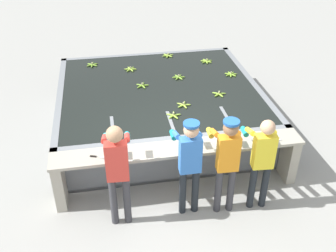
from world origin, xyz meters
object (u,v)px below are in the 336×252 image
(worker_2, at_px, (227,157))
(banana_bunch_floating_6, at_px, (168,55))
(worker_3, at_px, (262,156))
(banana_bunch_floating_3, at_px, (231,74))
(banana_bunch_floating_9, at_px, (179,77))
(knife_1, at_px, (98,157))
(worker_0, at_px, (117,167))
(knife_0, at_px, (268,141))
(banana_bunch_floating_0, at_px, (142,85))
(banana_bunch_floating_5, at_px, (92,65))
(banana_bunch_floating_4, at_px, (219,94))
(banana_bunch_floating_7, at_px, (183,105))
(banana_bunch_floating_8, at_px, (173,115))
(banana_bunch_floating_1, at_px, (206,61))
(banana_bunch_floating_2, at_px, (130,69))
(worker_1, at_px, (190,159))

(worker_2, height_order, banana_bunch_floating_6, worker_2)
(worker_3, bearing_deg, banana_bunch_floating_3, 80.93)
(worker_2, relative_size, worker_3, 1.04)
(banana_bunch_floating_9, xyz_separation_m, knife_1, (-1.77, -2.53, -0.01))
(worker_0, bearing_deg, knife_0, 9.95)
(banana_bunch_floating_0, height_order, banana_bunch_floating_9, same)
(banana_bunch_floating_6, bearing_deg, banana_bunch_floating_5, -172.47)
(knife_1, bearing_deg, banana_bunch_floating_0, 67.02)
(banana_bunch_floating_4, bearing_deg, banana_bunch_floating_3, 58.37)
(worker_0, relative_size, banana_bunch_floating_4, 6.26)
(worker_0, bearing_deg, banana_bunch_floating_7, 53.65)
(worker_3, bearing_deg, banana_bunch_floating_9, 102.30)
(banana_bunch_floating_9, bearing_deg, banana_bunch_floating_5, 151.42)
(banana_bunch_floating_8, distance_m, banana_bunch_floating_9, 1.59)
(banana_bunch_floating_6, bearing_deg, banana_bunch_floating_3, -47.74)
(banana_bunch_floating_1, xyz_separation_m, knife_1, (-2.58, -3.25, -0.01))
(worker_3, distance_m, banana_bunch_floating_5, 4.73)
(banana_bunch_floating_0, distance_m, banana_bunch_floating_4, 1.57)
(worker_0, xyz_separation_m, banana_bunch_floating_4, (2.13, 2.14, -0.15))
(banana_bunch_floating_8, relative_size, knife_0, 0.79)
(worker_0, height_order, banana_bunch_floating_3, worker_0)
(banana_bunch_floating_2, distance_m, banana_bunch_floating_9, 1.14)
(banana_bunch_floating_2, bearing_deg, worker_0, -98.24)
(worker_3, xyz_separation_m, knife_0, (0.29, 0.45, -0.07))
(banana_bunch_floating_8, bearing_deg, banana_bunch_floating_5, 119.08)
(worker_3, height_order, banana_bunch_floating_8, worker_3)
(worker_1, height_order, banana_bunch_floating_0, worker_1)
(banana_bunch_floating_2, distance_m, banana_bunch_floating_5, 0.92)
(banana_bunch_floating_5, bearing_deg, banana_bunch_floating_3, -19.43)
(banana_bunch_floating_6, xyz_separation_m, knife_0, (0.97, -3.81, -0.01))
(banana_bunch_floating_0, bearing_deg, banana_bunch_floating_5, 128.70)
(worker_0, distance_m, banana_bunch_floating_8, 1.85)
(worker_0, distance_m, banana_bunch_floating_7, 2.28)
(knife_0, bearing_deg, banana_bunch_floating_1, 92.69)
(banana_bunch_floating_8, bearing_deg, banana_bunch_floating_4, 32.00)
(banana_bunch_floating_0, relative_size, banana_bunch_floating_3, 0.99)
(banana_bunch_floating_4, height_order, banana_bunch_floating_9, same)
(worker_2, height_order, banana_bunch_floating_0, worker_2)
(worker_3, xyz_separation_m, banana_bunch_floating_2, (-1.64, 3.64, -0.06))
(banana_bunch_floating_0, xyz_separation_m, banana_bunch_floating_5, (-0.99, 1.24, -0.00))
(worker_1, bearing_deg, worker_0, -177.45)
(worker_2, xyz_separation_m, worker_3, (0.55, -0.00, -0.05))
(banana_bunch_floating_0, bearing_deg, worker_0, -103.90)
(worker_2, distance_m, knife_1, 1.96)
(knife_1, bearing_deg, banana_bunch_floating_6, 64.87)
(worker_1, bearing_deg, banana_bunch_floating_7, 80.78)
(banana_bunch_floating_4, distance_m, banana_bunch_floating_6, 2.20)
(banana_bunch_floating_0, distance_m, banana_bunch_floating_3, 1.96)
(banana_bunch_floating_4, xyz_separation_m, knife_0, (0.33, -1.71, -0.01))
(banana_bunch_floating_2, relative_size, banana_bunch_floating_9, 1.00)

